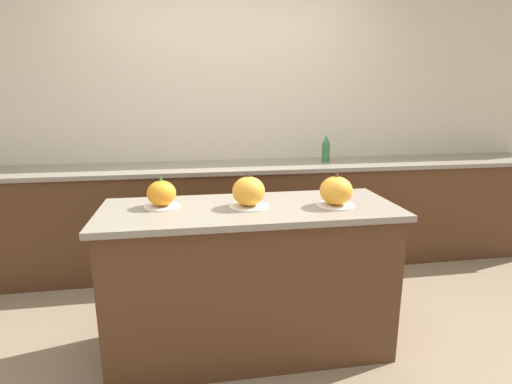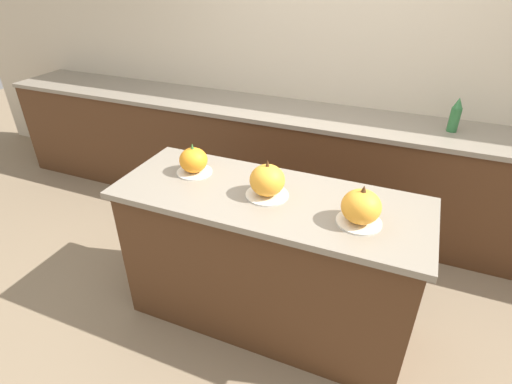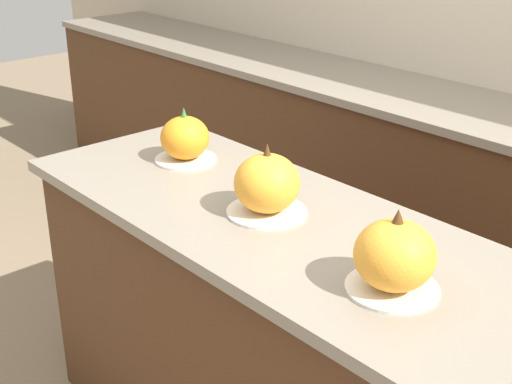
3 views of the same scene
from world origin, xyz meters
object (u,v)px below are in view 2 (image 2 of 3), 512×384
pumpkin_cake_left (194,161)px  bottle_tall (455,115)px  pumpkin_cake_right (361,207)px  pumpkin_cake_center (267,181)px

pumpkin_cake_left → bottle_tall: size_ratio=0.85×
pumpkin_cake_left → pumpkin_cake_right: (0.97, -0.14, 0.01)m
pumpkin_cake_left → pumpkin_cake_right: size_ratio=0.95×
pumpkin_cake_right → pumpkin_cake_left: bearing=171.8°
pumpkin_cake_left → bottle_tall: (1.37, 1.19, 0.06)m
pumpkin_cake_left → pumpkin_cake_center: size_ratio=0.90×
pumpkin_cake_right → bottle_tall: 1.39m
pumpkin_cake_left → pumpkin_cake_center: pumpkin_cake_center is taller
pumpkin_cake_left → pumpkin_cake_right: 0.98m
pumpkin_cake_left → pumpkin_cake_right: bearing=-8.2°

